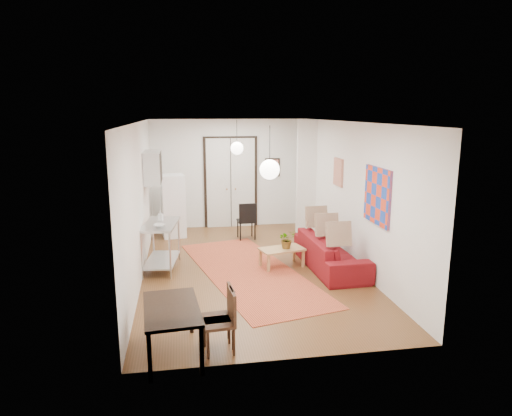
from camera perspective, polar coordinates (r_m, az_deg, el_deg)
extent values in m
plane|color=brown|center=(9.29, -0.75, -7.50)|extent=(7.00, 7.00, 0.00)
cube|color=white|center=(8.75, -0.81, 10.68)|extent=(4.20, 7.00, 0.02)
cube|color=white|center=(12.34, -3.21, 4.31)|extent=(4.20, 0.02, 2.90)
cube|color=white|center=(5.57, 4.63, -5.32)|extent=(4.20, 0.02, 2.90)
cube|color=white|center=(8.85, -14.35, 0.87)|extent=(0.02, 7.00, 2.90)
cube|color=white|center=(9.45, 11.92, 1.68)|extent=(0.02, 7.00, 2.90)
cube|color=silver|center=(12.33, -3.18, 3.13)|extent=(1.44, 0.06, 2.50)
cube|color=white|center=(11.76, 6.31, 3.87)|extent=(0.50, 0.10, 2.90)
cube|color=silver|center=(10.25, -12.79, 4.98)|extent=(0.35, 1.00, 0.70)
cube|color=red|center=(8.27, 14.93, 1.48)|extent=(0.05, 1.00, 1.00)
cube|color=beige|center=(10.13, 10.25, 4.43)|extent=(0.05, 0.50, 0.60)
cube|color=red|center=(12.46, 2.08, 5.09)|extent=(0.40, 0.03, 0.50)
cube|color=brown|center=(10.75, -13.45, 5.53)|extent=(0.03, 0.44, 0.54)
sphere|color=white|center=(10.77, -2.39, 7.47)|extent=(0.30, 0.30, 0.30)
cylinder|color=black|center=(10.74, -2.41, 9.60)|extent=(0.01, 0.01, 0.50)
sphere|color=white|center=(6.84, 1.71, 4.83)|extent=(0.30, 0.30, 0.30)
cylinder|color=black|center=(6.80, 1.74, 8.17)|extent=(0.01, 0.01, 0.50)
cube|color=#BF542F|center=(9.07, -0.82, -7.96)|extent=(2.64, 4.72, 0.01)
imported|color=maroon|center=(9.30, 9.30, -5.51)|extent=(0.96, 2.27, 0.66)
cube|color=tan|center=(9.27, 3.25, -5.17)|extent=(0.97, 0.68, 0.04)
cube|color=tan|center=(9.07, 1.10, -6.82)|extent=(0.06, 0.06, 0.35)
cube|color=tan|center=(9.24, 5.87, -6.54)|extent=(0.06, 0.06, 0.35)
cube|color=tan|center=(9.43, 0.67, -6.07)|extent=(0.06, 0.06, 0.35)
cube|color=tan|center=(9.59, 5.26, -5.81)|extent=(0.06, 0.06, 0.35)
imported|color=#356C30|center=(9.23, 3.88, -3.90)|extent=(0.37, 0.40, 0.38)
cube|color=#B4B7B9|center=(9.17, -11.88, -2.00)|extent=(0.78, 1.30, 0.04)
cube|color=#B4B7B9|center=(9.37, -11.69, -6.39)|extent=(0.74, 1.26, 0.03)
cylinder|color=#B4B7B9|center=(8.76, -13.66, -5.90)|extent=(0.04, 0.04, 0.92)
cylinder|color=#B4B7B9|center=(8.73, -10.14, -5.80)|extent=(0.04, 0.04, 0.92)
cylinder|color=#B4B7B9|center=(9.86, -13.19, -3.85)|extent=(0.04, 0.04, 0.92)
cylinder|color=#B4B7B9|center=(9.83, -10.07, -3.76)|extent=(0.04, 0.04, 0.92)
imported|color=beige|center=(8.87, -11.97, -2.17)|extent=(0.28, 0.28, 0.05)
imported|color=teal|center=(9.38, -11.85, -0.94)|extent=(0.11, 0.11, 0.20)
cube|color=white|center=(11.55, -10.30, 0.25)|extent=(0.63, 0.63, 1.57)
cube|color=black|center=(6.03, -10.52, -12.26)|extent=(0.79, 1.26, 0.04)
cube|color=black|center=(5.70, -13.65, -17.71)|extent=(0.06, 0.06, 0.62)
cube|color=black|center=(5.68, -7.29, -17.56)|extent=(0.06, 0.06, 0.62)
cube|color=black|center=(6.70, -12.97, -12.98)|extent=(0.06, 0.06, 0.62)
cube|color=black|center=(6.68, -7.67, -12.83)|extent=(0.06, 0.06, 0.62)
cube|color=#372111|center=(6.28, -4.77, -13.57)|extent=(0.43, 0.41, 0.04)
cube|color=#372111|center=(6.35, -4.94, -11.04)|extent=(0.07, 0.38, 0.41)
cylinder|color=#372111|center=(6.22, -6.13, -15.96)|extent=(0.03, 0.03, 0.40)
cylinder|color=#372111|center=(6.24, -3.09, -15.80)|extent=(0.03, 0.03, 0.40)
cylinder|color=#372111|center=(6.51, -6.31, -14.58)|extent=(0.03, 0.03, 0.40)
cylinder|color=#372111|center=(6.53, -3.42, -14.43)|extent=(0.03, 0.03, 0.40)
cube|color=#372111|center=(6.15, -4.65, -14.16)|extent=(0.43, 0.41, 0.04)
cube|color=#372111|center=(6.22, -4.83, -11.57)|extent=(0.07, 0.38, 0.41)
cylinder|color=#372111|center=(6.09, -6.05, -16.61)|extent=(0.03, 0.03, 0.40)
cylinder|color=#372111|center=(6.11, -2.93, -16.44)|extent=(0.03, 0.03, 0.40)
cylinder|color=#372111|center=(6.38, -6.23, -15.17)|extent=(0.03, 0.03, 0.40)
cylinder|color=#372111|center=(6.40, -3.28, -15.02)|extent=(0.03, 0.03, 0.40)
cube|color=black|center=(11.24, -1.23, -1.62)|extent=(0.44, 0.44, 0.04)
cube|color=black|center=(11.37, -1.37, -0.19)|extent=(0.42, 0.06, 0.45)
cylinder|color=black|center=(11.10, -2.02, -3.00)|extent=(0.03, 0.03, 0.45)
cylinder|color=black|center=(11.15, -0.17, -2.93)|extent=(0.03, 0.03, 0.45)
cylinder|color=black|center=(11.45, -2.25, -2.54)|extent=(0.03, 0.03, 0.45)
cylinder|color=black|center=(11.50, -0.46, -2.47)|extent=(0.03, 0.03, 0.45)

